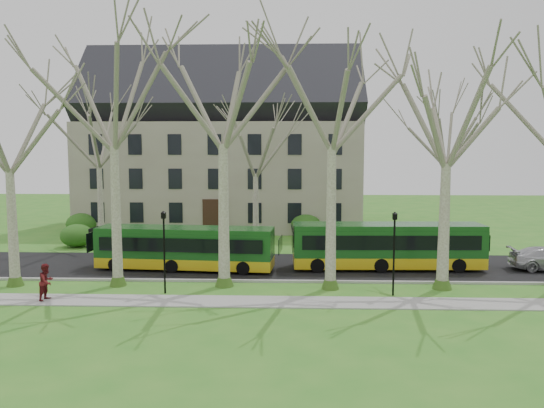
{
  "coord_description": "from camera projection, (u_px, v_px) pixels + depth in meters",
  "views": [
    {
      "loc": [
        0.61,
        -28.21,
        7.62
      ],
      "look_at": [
        -0.46,
        3.0,
        4.36
      ],
      "focal_mm": 35.0,
      "sensor_mm": 36.0,
      "label": 1
    }
  ],
  "objects": [
    {
      "name": "ground",
      "position": [
        279.0,
        289.0,
        28.86
      ],
      "size": [
        120.0,
        120.0,
        0.0
      ],
      "primitive_type": "plane",
      "color": "#347A23",
      "rests_on": "ground"
    },
    {
      "name": "sidewalk",
      "position": [
        278.0,
        302.0,
        26.37
      ],
      "size": [
        70.0,
        2.0,
        0.06
      ],
      "primitive_type": "cube",
      "color": "gray",
      "rests_on": "ground"
    },
    {
      "name": "road",
      "position": [
        280.0,
        266.0,
        34.32
      ],
      "size": [
        80.0,
        8.0,
        0.06
      ],
      "primitive_type": "cube",
      "color": "black",
      "rests_on": "ground"
    },
    {
      "name": "curb",
      "position": [
        279.0,
        281.0,
        30.34
      ],
      "size": [
        80.0,
        0.25,
        0.14
      ],
      "primitive_type": "cube",
      "color": "#A5A39E",
      "rests_on": "ground"
    },
    {
      "name": "building",
      "position": [
        223.0,
        144.0,
        52.08
      ],
      "size": [
        26.5,
        12.2,
        16.0
      ],
      "color": "gray",
      "rests_on": "ground"
    },
    {
      "name": "tree_row_verge",
      "position": [
        279.0,
        160.0,
        28.43
      ],
      "size": [
        49.0,
        7.0,
        14.0
      ],
      "color": "gray",
      "rests_on": "ground"
    },
    {
      "name": "tree_row_far",
      "position": [
        264.0,
        171.0,
        39.21
      ],
      "size": [
        33.0,
        7.0,
        12.0
      ],
      "color": "gray",
      "rests_on": "ground"
    },
    {
      "name": "lamp_row",
      "position": [
        278.0,
        246.0,
        27.59
      ],
      "size": [
        36.22,
        0.22,
        4.3
      ],
      "color": "black",
      "rests_on": "ground"
    },
    {
      "name": "hedges",
      "position": [
        225.0,
        231.0,
        42.83
      ],
      "size": [
        30.6,
        8.6,
        2.0
      ],
      "color": "#204C15",
      "rests_on": "ground"
    },
    {
      "name": "bus_lead",
      "position": [
        185.0,
        248.0,
        33.26
      ],
      "size": [
        11.2,
        3.23,
        2.76
      ],
      "primitive_type": null,
      "rotation": [
        0.0,
        0.0,
        -0.08
      ],
      "color": "#154918",
      "rests_on": "road"
    },
    {
      "name": "bus_follow",
      "position": [
        387.0,
        246.0,
        33.43
      ],
      "size": [
        11.91,
        2.8,
        2.96
      ],
      "primitive_type": null,
      "rotation": [
        0.0,
        0.0,
        0.03
      ],
      "color": "#154918",
      "rests_on": "road"
    },
    {
      "name": "pedestrian_b",
      "position": [
        46.0,
        282.0,
        26.57
      ],
      "size": [
        0.88,
        1.03,
        1.85
      ],
      "primitive_type": "imported",
      "rotation": [
        0.0,
        0.0,
        1.35
      ],
      "color": "maroon",
      "rests_on": "sidewalk"
    }
  ]
}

